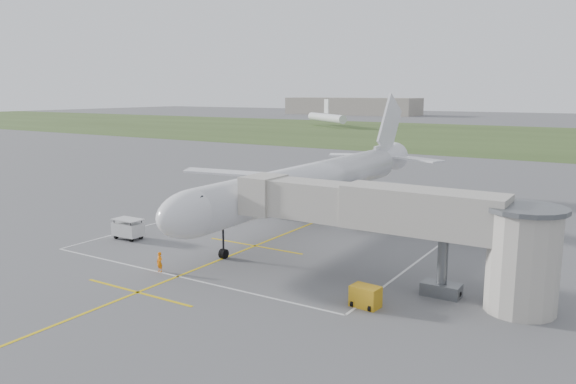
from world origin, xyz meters
The scene contains 11 objects.
ground centered at (0.00, 0.00, 0.00)m, with size 700.00×700.00×0.00m, color #5E5E60.
grass_strip centered at (0.00, 130.00, 0.01)m, with size 700.00×120.00×0.02m, color #394D21.
apron_markings centered at (0.00, -5.82, 0.01)m, with size 28.20×60.00×0.01m.
airliner centered at (0.00, 0.75, 4.39)m, with size 38.93×46.75×13.52m.
jet_bridge centered at (15.72, -13.50, 4.74)m, with size 23.40×5.00×7.20m.
gpu_unit centered at (14.44, -18.05, 0.68)m, with size 1.95×1.47×1.38m.
baggage_cart centered at (-11.52, -14.34, 0.99)m, with size 2.79×1.68×1.93m.
ramp_worker_nose centered at (-1.90, -19.93, 0.79)m, with size 0.58×0.38×1.58m, color orange.
ramp_worker_wing centered at (-11.08, 1.38, 0.85)m, with size 0.83×0.64×1.70m, color #E23C07.
distant_hangars centered at (-16.15, 265.19, 5.17)m, with size 345.00×49.00×12.00m.
distant_aircraft centered at (6.11, 161.44, 3.59)m, with size 193.60×50.82×8.85m.
Camera 1 is at (28.46, -49.79, 13.69)m, focal length 35.00 mm.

